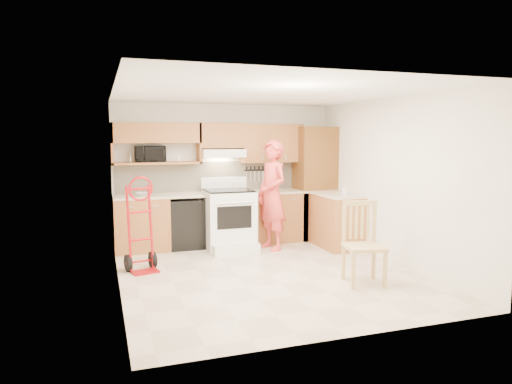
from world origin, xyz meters
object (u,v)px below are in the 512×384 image
person (272,195)px  hand_truck (142,229)px  range (230,214)px  microwave (150,154)px  dining_chair (364,244)px

person → hand_truck: person is taller
range → person: bearing=-20.2°
microwave → person: bearing=-22.4°
person → dining_chair: (0.45, -2.19, -0.40)m
hand_truck → person: bearing=3.5°
range → dining_chair: size_ratio=1.13×
range → person: (0.68, -0.25, 0.33)m
microwave → range: 1.70m
hand_truck → dining_chair: hand_truck is taller
range → dining_chair: 2.69m
microwave → hand_truck: (-0.29, -1.41, -1.01)m
hand_truck → dining_chair: 3.08m
hand_truck → dining_chair: size_ratio=1.15×
range → dining_chair: range is taller
microwave → person: (1.94, -0.74, -0.70)m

